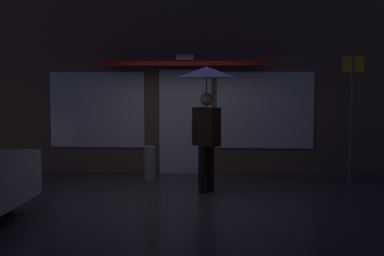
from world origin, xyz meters
The scene contains 5 objects.
ground_plane centered at (0.00, 0.00, 0.00)m, with size 18.00×18.00×0.00m, color #38353A.
building_facade centered at (0.00, 2.34, 2.24)m, with size 9.50×1.00×4.52m.
person_with_umbrella centered at (0.50, 0.27, 1.69)m, with size 1.06×1.06×2.19m.
street_sign_post centered at (3.23, 1.29, 1.42)m, with size 0.40×0.07×2.51m.
sidewalk_bollard centered at (-0.66, 1.42, 0.33)m, with size 0.23×0.23×0.66m, color #9E998E.
Camera 1 is at (0.74, -8.45, 1.86)m, focal length 47.31 mm.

